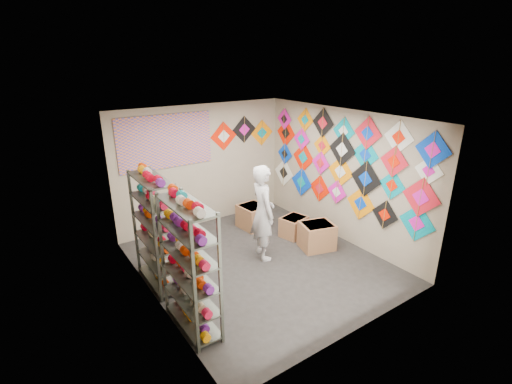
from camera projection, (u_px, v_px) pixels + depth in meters
ground at (261, 263)px, 6.94m from camera, size 4.50×4.50×0.00m
room_walls at (261, 179)px, 6.37m from camera, size 4.50×4.50×4.50m
shelf_rack_front at (190, 267)px, 5.01m from camera, size 0.40×1.10×1.90m
shelf_rack_back at (155, 232)px, 6.01m from camera, size 0.40×1.10×1.90m
string_spools at (171, 242)px, 5.48m from camera, size 0.12×2.36×0.12m
kite_wall_display at (342, 164)px, 7.42m from camera, size 0.05×4.36×2.10m
back_wall_kites at (243, 133)px, 8.56m from camera, size 1.69×0.02×0.76m
poster at (166, 142)px, 7.55m from camera, size 2.00×0.01×1.10m
shopkeeper at (263, 212)px, 6.86m from camera, size 0.86×0.74×1.83m
carton_a at (317, 236)px, 7.40m from camera, size 0.75×0.68×0.53m
carton_b at (294, 227)px, 7.92m from camera, size 0.61×0.54×0.43m
carton_c at (253, 216)px, 8.31m from camera, size 0.59×0.64×0.52m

